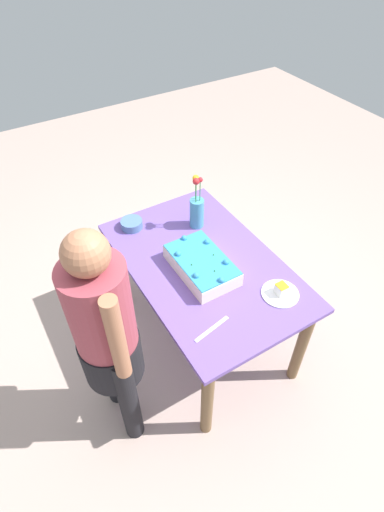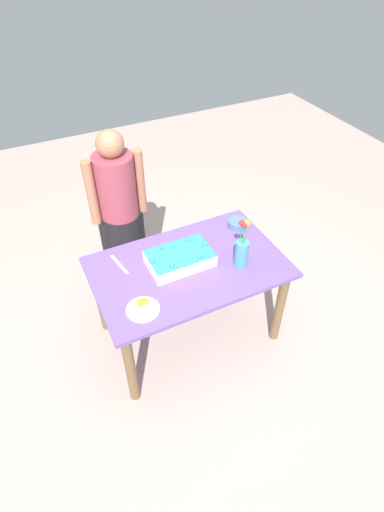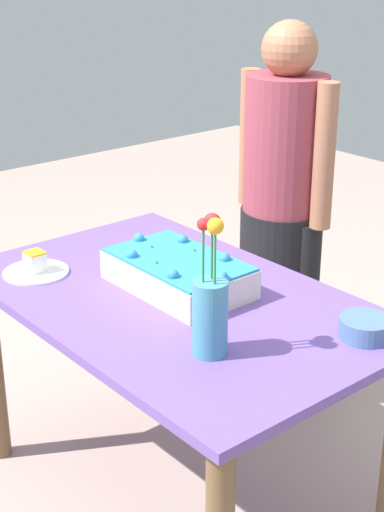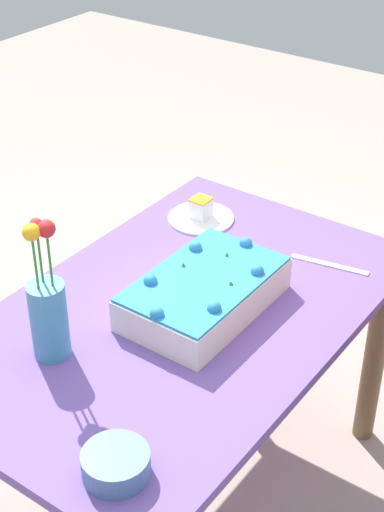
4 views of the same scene
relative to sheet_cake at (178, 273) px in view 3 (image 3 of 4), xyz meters
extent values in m
plane|color=#B2988D|center=(0.05, -0.05, -0.79)|extent=(8.00, 8.00, 0.00)
cube|color=#694C9E|center=(0.05, -0.05, -0.07)|extent=(1.34, 0.84, 0.03)
cylinder|color=brown|center=(-0.55, 0.30, -0.44)|extent=(0.07, 0.07, 0.71)
cube|color=#F0E5CB|center=(0.00, 0.00, -0.01)|extent=(0.45, 0.28, 0.09)
cube|color=#2E86C1|center=(0.00, 0.00, 0.04)|extent=(0.44, 0.27, 0.01)
sphere|color=#2E86C1|center=(0.20, 0.00, 0.05)|extent=(0.04, 0.04, 0.04)
sphere|color=#2E86C1|center=(0.10, 0.10, 0.05)|extent=(0.04, 0.04, 0.04)
sphere|color=#2E86C1|center=(-0.10, 0.10, 0.05)|extent=(0.04, 0.04, 0.04)
sphere|color=#2E86C1|center=(-0.20, 0.00, 0.05)|extent=(0.04, 0.04, 0.04)
sphere|color=#2E86C1|center=(-0.10, -0.10, 0.05)|extent=(0.04, 0.04, 0.04)
sphere|color=#2E86C1|center=(0.10, -0.10, 0.05)|extent=(0.04, 0.04, 0.04)
cone|color=#2D8438|center=(-0.01, -0.08, 0.05)|extent=(0.02, 0.02, 0.02)
cone|color=#2D8438|center=(-0.12, -0.01, 0.05)|extent=(0.02, 0.02, 0.02)
cone|color=#2D8438|center=(-0.01, 0.08, 0.05)|extent=(0.02, 0.02, 0.02)
cylinder|color=white|center=(-0.38, -0.28, -0.05)|extent=(0.21, 0.21, 0.01)
cube|color=white|center=(-0.38, -0.28, -0.01)|extent=(0.06, 0.06, 0.06)
cube|color=yellow|center=(-0.38, -0.28, 0.02)|extent=(0.06, 0.06, 0.01)
cube|color=silver|center=(-0.39, 0.18, -0.05)|extent=(0.06, 0.23, 0.00)
cylinder|color=teal|center=(0.37, -0.20, 0.05)|extent=(0.09, 0.09, 0.20)
cylinder|color=#2D8438|center=(0.39, -0.20, 0.23)|extent=(0.01, 0.01, 0.15)
sphere|color=#F4AA1F|center=(0.39, -0.20, 0.31)|extent=(0.04, 0.04, 0.04)
cylinder|color=#2D8438|center=(0.36, -0.18, 0.23)|extent=(0.01, 0.01, 0.15)
sphere|color=red|center=(0.36, -0.18, 0.31)|extent=(0.04, 0.04, 0.04)
cylinder|color=#2D8438|center=(0.36, -0.21, 0.23)|extent=(0.01, 0.01, 0.15)
sphere|color=red|center=(0.36, -0.21, 0.31)|extent=(0.03, 0.03, 0.03)
cylinder|color=#4E709D|center=(0.58, 0.18, -0.02)|extent=(0.14, 0.14, 0.06)
cylinder|color=black|center=(-0.34, 0.67, -0.40)|extent=(0.11, 0.11, 0.78)
cylinder|color=black|center=(-0.08, 0.67, -0.40)|extent=(0.11, 0.11, 0.78)
cylinder|color=black|center=(-0.21, 0.67, -0.13)|extent=(0.31, 0.31, 0.28)
cylinder|color=#983C48|center=(-0.21, 0.67, 0.25)|extent=(0.30, 0.30, 0.52)
sphere|color=#A76B4C|center=(-0.21, 0.67, 0.60)|extent=(0.20, 0.20, 0.20)
cylinder|color=#A76B4C|center=(-0.39, 0.67, 0.25)|extent=(0.08, 0.08, 0.52)
cylinder|color=#A76B4C|center=(-0.02, 0.67, 0.25)|extent=(0.08, 0.08, 0.52)
camera|label=1|loc=(-1.37, 0.90, 1.67)|focal=28.00mm
camera|label=2|loc=(-0.82, -1.87, 1.86)|focal=28.00mm
camera|label=3|loc=(1.73, -1.39, 0.96)|focal=55.00mm
camera|label=4|loc=(1.39, 0.97, 1.21)|focal=55.00mm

